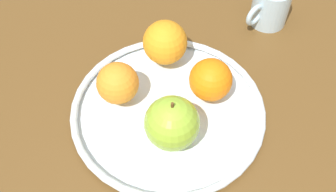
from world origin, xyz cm
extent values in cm
cube|color=brown|center=(0.00, 0.00, -2.00)|extent=(142.83, 142.83, 4.00)
cylinder|color=silver|center=(0.00, 0.00, 0.30)|extent=(31.09, 31.09, 0.60)
torus|color=silver|center=(0.00, 0.00, 1.20)|extent=(32.39, 32.39, 1.20)
sphere|color=#93BE34|center=(3.54, 4.82, 5.99)|extent=(8.38, 8.38, 8.38)
cylinder|color=#593819|center=(3.54, 4.82, 10.38)|extent=(0.44, 0.44, 1.20)
sphere|color=orange|center=(4.55, -7.12, 5.28)|extent=(6.96, 6.96, 6.96)
sphere|color=orange|center=(-7.01, -8.55, 5.71)|extent=(7.83, 7.83, 7.83)
sphere|color=orange|center=(-7.08, 2.50, 5.36)|extent=(7.12, 7.12, 7.12)
cylinder|color=silver|center=(-30.24, -3.55, 3.98)|extent=(7.31, 7.31, 7.95)
torus|color=silver|center=(-25.38, -3.55, 4.37)|extent=(4.50, 1.00, 4.50)
camera|label=1|loc=(25.66, 28.48, 55.35)|focal=42.65mm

